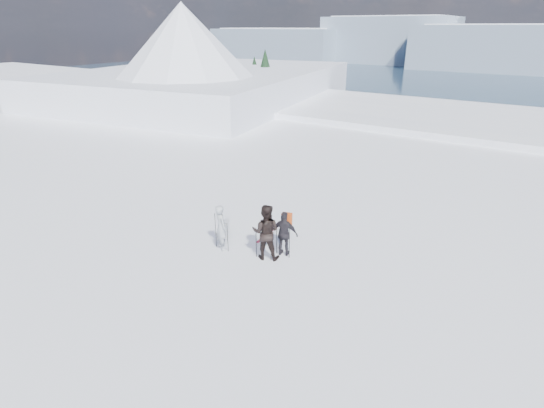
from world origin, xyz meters
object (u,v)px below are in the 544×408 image
Objects in this scene: skier_pack at (284,234)px; skis_loose at (267,233)px; skier_dark at (266,232)px; skier_grey at (221,227)px.

skier_pack is 0.96× the size of skis_loose.
skier_dark is at bearing -56.62° from skis_loose.
skier_pack is at bearing -152.37° from skier_dark.
skier_pack is (2.12, 0.87, -0.03)m from skier_grey.
skier_grey is 1.73m from skier_dark.
skier_dark is at bearing 36.12° from skier_pack.
skier_dark reaches higher than skis_loose.
skier_dark is 2.10m from skis_loose.
skier_grey is 2.29m from skier_pack.
skier_pack is at bearing -35.35° from skis_loose.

